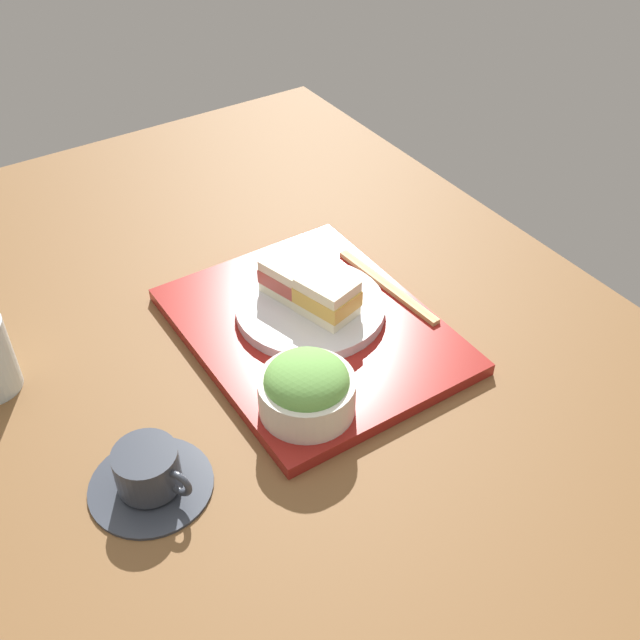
{
  "coord_description": "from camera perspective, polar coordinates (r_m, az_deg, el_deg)",
  "views": [
    {
      "loc": [
        -71.07,
        37.26,
        72.21
      ],
      "look_at": [
        -5.32,
        -5.49,
        5.0
      ],
      "focal_mm": 42.85,
      "sensor_mm": 36.0,
      "label": 1
    }
  ],
  "objects": [
    {
      "name": "sandwich_plate",
      "position": [
        1.09,
        -0.83,
        1.04
      ],
      "size": [
        21.44,
        21.44,
        1.61
      ],
      "primitive_type": "cylinder",
      "color": "silver",
      "rests_on": "serving_tray"
    },
    {
      "name": "chopsticks_pair",
      "position": [
        1.14,
        5.04,
        2.56
      ],
      "size": [
        21.26,
        2.84,
        0.7
      ],
      "color": "tan",
      "rests_on": "serving_tray"
    },
    {
      "name": "salad_bowl",
      "position": [
        0.93,
        -1.0,
        -5.1
      ],
      "size": [
        12.09,
        12.09,
        7.73
      ],
      "color": "silver",
      "rests_on": "serving_tray"
    },
    {
      "name": "ground_plane",
      "position": [
        1.09,
        -3.95,
        -2.09
      ],
      "size": [
        140.0,
        100.0,
        3.0
      ],
      "primitive_type": "cube",
      "color": "brown"
    },
    {
      "name": "coffee_cup",
      "position": [
        0.91,
        -12.65,
        -11.14
      ],
      "size": [
        14.49,
        14.49,
        6.01
      ],
      "color": "#333842",
      "rests_on": "ground_plane"
    },
    {
      "name": "sandwich_near",
      "position": [
        1.05,
        0.54,
        1.75
      ],
      "size": [
        9.14,
        7.81,
        5.63
      ],
      "color": "#EFE5C1",
      "rests_on": "sandwich_plate"
    },
    {
      "name": "sandwich_far",
      "position": [
        1.09,
        -2.18,
        3.2
      ],
      "size": [
        9.03,
        7.76,
        5.19
      ],
      "color": "#EFE5C1",
      "rests_on": "sandwich_plate"
    },
    {
      "name": "serving_tray",
      "position": [
        1.08,
        -0.6,
        -0.75
      ],
      "size": [
        40.09,
        32.16,
        1.87
      ],
      "primitive_type": "cube",
      "color": "maroon",
      "rests_on": "ground_plane"
    }
  ]
}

